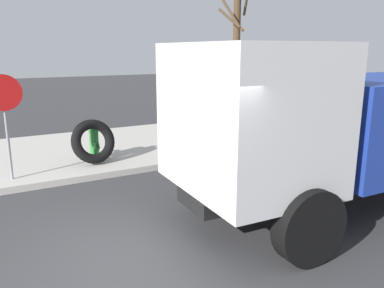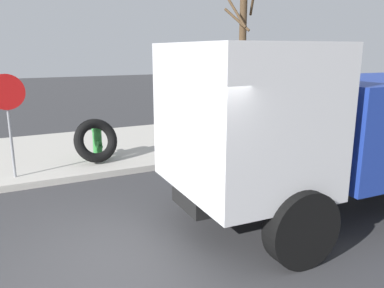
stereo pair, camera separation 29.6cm
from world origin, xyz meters
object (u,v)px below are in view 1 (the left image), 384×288
dump_truck_blue (353,123)px  bare_tree (236,50)px  stop_sign (4,108)px  fire_hydrant (94,141)px  loose_tire (93,141)px

dump_truck_blue → bare_tree: bare_tree is taller
stop_sign → bare_tree: (7.43, 2.22, 1.16)m
fire_hydrant → dump_truck_blue: size_ratio=0.12×
loose_tire → bare_tree: bearing=18.8°
fire_hydrant → stop_sign: 2.47m
loose_tire → stop_sign: (-1.90, -0.34, 1.01)m
stop_sign → bare_tree: 7.84m
stop_sign → dump_truck_blue: bearing=-38.5°
bare_tree → loose_tire: bearing=-161.2°
stop_sign → dump_truck_blue: 6.93m
fire_hydrant → stop_sign: (-2.05, -0.82, 1.10)m
fire_hydrant → loose_tire: size_ratio=0.80×
stop_sign → fire_hydrant: bearing=21.7°
dump_truck_blue → bare_tree: size_ratio=1.23×
bare_tree → fire_hydrant: bearing=-165.3°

